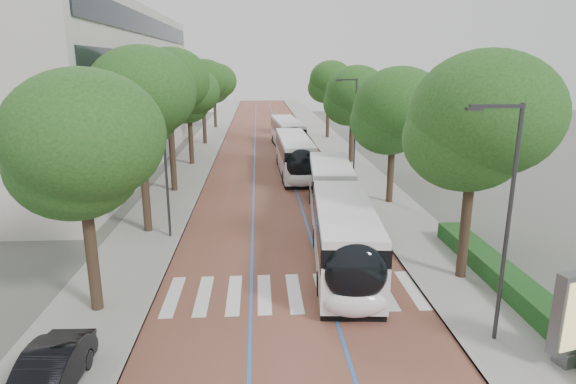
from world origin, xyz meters
name	(u,v)px	position (x,y,z in m)	size (l,w,h in m)	color
ground	(291,305)	(0.00, 0.00, 0.00)	(160.00, 160.00, 0.00)	#51544C
road	(268,144)	(0.00, 40.00, 0.01)	(11.00, 140.00, 0.02)	brown
sidewalk_left	(205,144)	(-7.50, 40.00, 0.06)	(4.00, 140.00, 0.12)	gray
sidewalk_right	(330,142)	(7.50, 40.00, 0.06)	(4.00, 140.00, 0.12)	gray
kerb_left	(221,144)	(-5.60, 40.00, 0.06)	(0.20, 140.00, 0.14)	gray
kerb_right	(315,143)	(5.60, 40.00, 0.06)	(0.20, 140.00, 0.14)	gray
zebra_crossing	(294,293)	(0.20, 1.00, 0.03)	(10.55, 3.60, 0.01)	silver
lane_line_left	(255,144)	(-1.60, 40.00, 0.02)	(0.12, 126.00, 0.01)	blue
lane_line_right	(282,143)	(1.60, 40.00, 0.02)	(0.12, 126.00, 0.01)	blue
office_building	(53,90)	(-19.47, 28.00, 7.00)	(18.11, 40.00, 14.00)	#B1AEA4
hedge	(515,287)	(9.10, 0.00, 0.52)	(1.20, 14.00, 0.80)	#143A14
streetlight_near	(505,208)	(6.62, -3.00, 4.82)	(1.82, 0.20, 8.00)	#2F2F31
streetlight_far	(353,120)	(6.62, 22.00, 4.82)	(1.82, 0.20, 8.00)	#2F2F31
lamp_post_left	(166,164)	(-6.10, 8.00, 4.12)	(0.14, 0.14, 8.00)	#2F2F31
trees_left	(186,94)	(-7.50, 26.19, 6.69)	(6.05, 60.80, 9.82)	black
trees_right	(373,102)	(7.70, 20.01, 6.39)	(6.04, 47.70, 9.29)	black
lead_bus	(337,213)	(2.91, 6.83, 1.63)	(4.01, 18.54, 3.20)	black
bus_queued_0	(295,156)	(1.89, 23.23, 1.62)	(2.75, 12.44, 3.20)	silver
bus_queued_1	(287,135)	(2.07, 36.14, 1.62)	(3.33, 12.54, 3.20)	silver
ad_panel	(574,317)	(8.39, -4.56, 1.75)	(1.55, 0.77, 3.10)	#59595B
parked_car	(48,375)	(-7.23, -5.09, 0.79)	(1.41, 4.05, 1.33)	black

